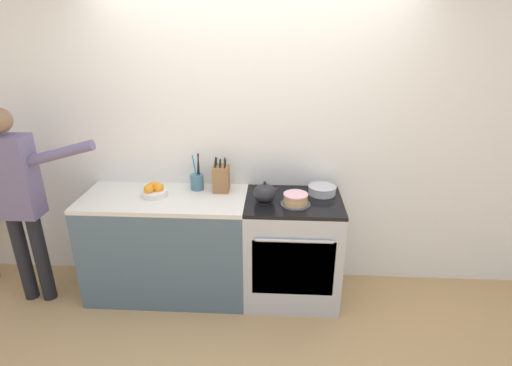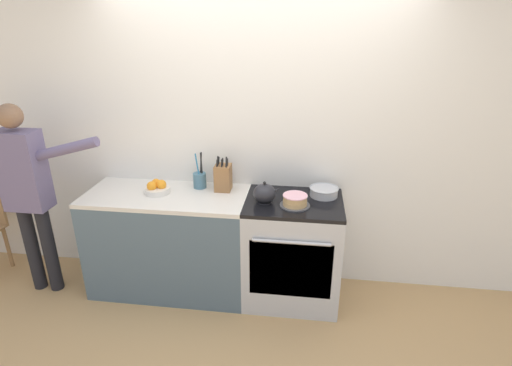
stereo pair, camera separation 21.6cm
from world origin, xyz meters
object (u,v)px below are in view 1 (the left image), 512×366
(tea_kettle, at_px, (265,193))
(utensil_crock, at_px, (197,181))
(stove_range, at_px, (292,249))
(fruit_bowl, at_px, (155,191))
(knife_block, at_px, (221,178))
(layer_cake, at_px, (296,199))
(person_baker, at_px, (17,192))
(mixing_bowl, at_px, (322,190))

(tea_kettle, bearing_deg, utensil_crock, 158.82)
(stove_range, relative_size, fruit_bowl, 4.37)
(tea_kettle, height_order, knife_block, knife_block)
(layer_cake, bearing_deg, utensil_crock, 162.16)
(person_baker, bearing_deg, knife_block, 19.57)
(person_baker, bearing_deg, layer_cake, 10.03)
(mixing_bowl, relative_size, person_baker, 0.14)
(layer_cake, bearing_deg, person_baker, -177.81)
(tea_kettle, distance_m, knife_block, 0.43)
(tea_kettle, distance_m, mixing_bowl, 0.50)
(layer_cake, bearing_deg, fruit_bowl, 174.50)
(stove_range, xyz_separation_m, utensil_crock, (-0.81, 0.18, 0.53))
(tea_kettle, xyz_separation_m, mixing_bowl, (0.46, 0.18, -0.04))
(knife_block, relative_size, fruit_bowl, 1.47)
(mixing_bowl, relative_size, utensil_crock, 0.75)
(tea_kettle, height_order, fruit_bowl, tea_kettle)
(utensil_crock, bearing_deg, tea_kettle, -21.18)
(utensil_crock, bearing_deg, stove_range, -12.31)
(knife_block, xyz_separation_m, fruit_bowl, (-0.53, -0.13, -0.07))
(knife_block, bearing_deg, fruit_bowl, -166.20)
(layer_cake, distance_m, knife_block, 0.66)
(utensil_crock, relative_size, fruit_bowl, 1.52)
(tea_kettle, relative_size, person_baker, 0.13)
(stove_range, relative_size, knife_block, 2.98)
(stove_range, distance_m, knife_block, 0.84)
(layer_cake, height_order, person_baker, person_baker)
(layer_cake, relative_size, utensil_crock, 0.74)
(stove_range, height_order, layer_cake, layer_cake)
(layer_cake, height_order, utensil_crock, utensil_crock)
(stove_range, relative_size, mixing_bowl, 3.84)
(tea_kettle, height_order, person_baker, person_baker)
(stove_range, distance_m, fruit_bowl, 1.24)
(tea_kettle, distance_m, utensil_crock, 0.62)
(knife_block, relative_size, utensil_crock, 0.96)
(utensil_crock, bearing_deg, knife_block, -6.68)
(mixing_bowl, distance_m, fruit_bowl, 1.37)
(tea_kettle, xyz_separation_m, utensil_crock, (-0.58, 0.23, -0.00))
(mixing_bowl, height_order, fruit_bowl, fruit_bowl)
(layer_cake, distance_m, mixing_bowl, 0.31)
(layer_cake, bearing_deg, knife_block, 158.61)
(mixing_bowl, relative_size, knife_block, 0.77)
(knife_block, bearing_deg, utensil_crock, 173.32)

